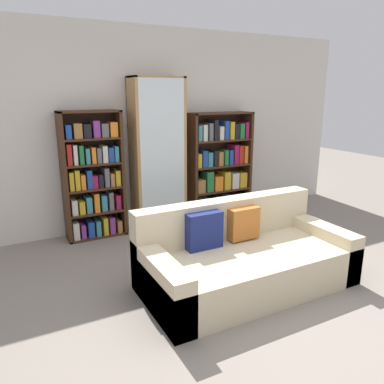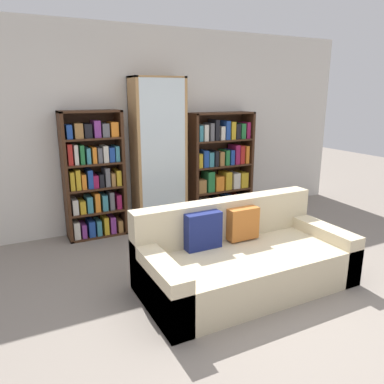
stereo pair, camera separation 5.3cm
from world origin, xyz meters
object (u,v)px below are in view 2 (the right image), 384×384
at_px(bookshelf_left, 94,177).
at_px(bookshelf_right, 221,168).
at_px(display_cabinet, 158,155).
at_px(wine_bottle, 230,240).
at_px(couch, 243,259).

height_order(bookshelf_left, bookshelf_right, bookshelf_left).
xyz_separation_m(display_cabinet, wine_bottle, (0.40, -1.22, -0.88)).
bearing_deg(display_cabinet, bookshelf_left, 178.93).
bearing_deg(couch, bookshelf_left, 116.22).
xyz_separation_m(couch, wine_bottle, (0.32, 0.74, -0.13)).
height_order(bookshelf_left, wine_bottle, bookshelf_left).
bearing_deg(bookshelf_left, wine_bottle, -43.69).
height_order(couch, display_cabinet, display_cabinet).
xyz_separation_m(bookshelf_left, wine_bottle, (1.29, -1.23, -0.65)).
distance_m(display_cabinet, wine_bottle, 1.56).
relative_size(bookshelf_left, bookshelf_right, 1.04).
height_order(bookshelf_right, wine_bottle, bookshelf_right).
bearing_deg(couch, bookshelf_right, 64.71).
bearing_deg(display_cabinet, wine_bottle, -71.80).
xyz_separation_m(bookshelf_left, bookshelf_right, (1.91, -0.00, -0.05)).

